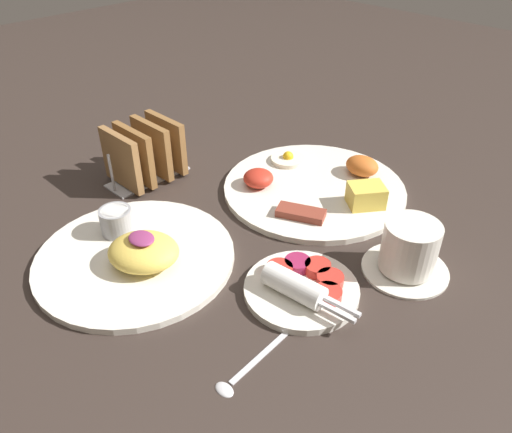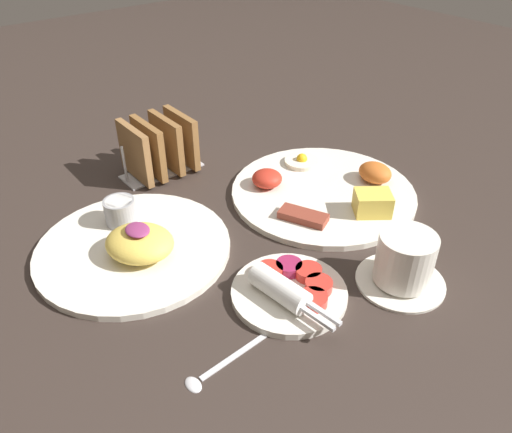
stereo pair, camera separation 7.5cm
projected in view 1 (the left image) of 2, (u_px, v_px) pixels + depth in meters
The scene contains 7 objects.
ground_plane at pixel (224, 235), 0.77m from camera, with size 3.00×3.00×0.00m, color #332823.
plate_breakfast at pixel (317, 186), 0.87m from camera, with size 0.31×0.31×0.05m.
plate_condiments at pixel (302, 286), 0.65m from camera, with size 0.17×0.15×0.04m.
plate_foreground at pixel (136, 253), 0.71m from camera, with size 0.28×0.28×0.06m.
toast_rack at pixel (145, 154), 0.88m from camera, with size 0.10×0.15×0.10m.
coffee_cup at pixel (409, 251), 0.68m from camera, with size 0.12×0.12×0.08m.
teaspoon at pixel (245, 369), 0.56m from camera, with size 0.02×0.13×0.01m.
Camera 1 is at (0.46, -0.40, 0.46)m, focal length 35.00 mm.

